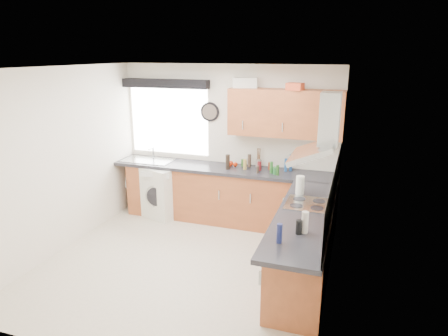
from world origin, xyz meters
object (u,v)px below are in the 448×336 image
(oven, at_px, (306,241))
(washing_machine, at_px, (164,191))
(upper_cabinets, at_px, (285,113))
(extractor_hood, at_px, (321,135))

(oven, height_order, washing_machine, washing_machine)
(upper_cabinets, bearing_deg, oven, -67.46)
(extractor_hood, relative_size, upper_cabinets, 0.46)
(oven, relative_size, washing_machine, 0.99)
(washing_machine, bearing_deg, oven, -5.03)
(oven, relative_size, upper_cabinets, 0.50)
(extractor_hood, distance_m, washing_machine, 3.13)
(oven, distance_m, washing_machine, 2.73)
(oven, height_order, extractor_hood, extractor_hood)
(washing_machine, bearing_deg, extractor_hood, -4.21)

